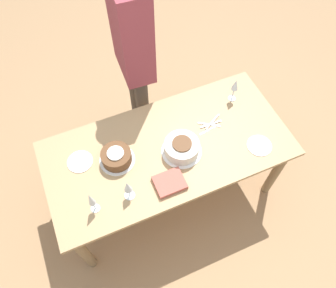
{
  "coord_description": "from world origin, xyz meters",
  "views": [
    {
      "loc": [
        0.47,
        1.09,
        2.72
      ],
      "look_at": [
        0.0,
        0.0,
        0.78
      ],
      "focal_mm": 35.0,
      "sensor_mm": 36.0,
      "label": 1
    }
  ],
  "objects": [
    {
      "name": "wine_glass_far",
      "position": [
        0.6,
        0.23,
        0.88
      ],
      "size": [
        0.06,
        0.06,
        0.22
      ],
      "color": "silver",
      "rests_on": "dining_table"
    },
    {
      "name": "wine_glass_near",
      "position": [
        0.37,
        0.23,
        0.86
      ],
      "size": [
        0.07,
        0.07,
        0.19
      ],
      "color": "silver",
      "rests_on": "dining_table"
    },
    {
      "name": "dining_table",
      "position": [
        0.0,
        0.0,
        0.63
      ],
      "size": [
        1.75,
        0.84,
        0.73
      ],
      "color": "tan",
      "rests_on": "ground_plane"
    },
    {
      "name": "cake_front_chocolate",
      "position": [
        0.36,
        -0.05,
        0.78
      ],
      "size": [
        0.25,
        0.25,
        0.1
      ],
      "color": "white",
      "rests_on": "dining_table"
    },
    {
      "name": "cake_center_white",
      "position": [
        -0.08,
        0.06,
        0.78
      ],
      "size": [
        0.28,
        0.28,
        0.11
      ],
      "color": "white",
      "rests_on": "dining_table"
    },
    {
      "name": "dessert_plate_left",
      "position": [
        -0.6,
        0.24,
        0.73
      ],
      "size": [
        0.18,
        0.18,
        0.01
      ],
      "color": "white",
      "rests_on": "dining_table"
    },
    {
      "name": "person_cutting",
      "position": [
        -0.02,
        -0.69,
        1.08
      ],
      "size": [
        0.24,
        0.41,
        1.78
      ],
      "rotation": [
        0.0,
        0.0,
        1.52
      ],
      "color": "#4C4238",
      "rests_on": "ground_plane"
    },
    {
      "name": "dessert_plate_right",
      "position": [
        0.6,
        -0.14,
        0.73
      ],
      "size": [
        0.18,
        0.18,
        0.01
      ],
      "color": "white",
      "rests_on": "dining_table"
    },
    {
      "name": "wine_glass_extra",
      "position": [
        -0.63,
        -0.21,
        0.88
      ],
      "size": [
        0.06,
        0.06,
        0.21
      ],
      "color": "silver",
      "rests_on": "dining_table"
    },
    {
      "name": "fork_pile",
      "position": [
        -0.36,
        -0.05,
        0.74
      ],
      "size": [
        0.21,
        0.11,
        0.01
      ],
      "color": "silver",
      "rests_on": "dining_table"
    },
    {
      "name": "ground_plane",
      "position": [
        0.0,
        0.0,
        0.0
      ],
      "size": [
        12.0,
        12.0,
        0.0
      ],
      "primitive_type": "plane",
      "color": "#A87F56"
    },
    {
      "name": "napkin_stack",
      "position": [
        0.1,
        0.26,
        0.75
      ],
      "size": [
        0.2,
        0.16,
        0.03
      ],
      "color": "#B75B4C",
      "rests_on": "dining_table"
    }
  ]
}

